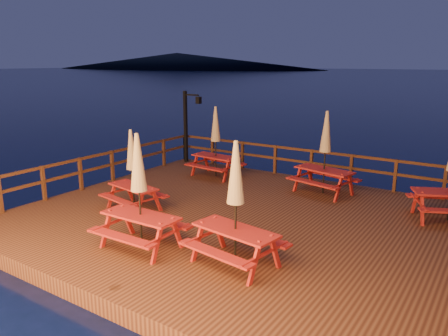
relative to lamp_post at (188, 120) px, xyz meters
The scene contains 11 objects.
ground 7.39m from the lamp_post, 40.16° to the right, with size 500.00×500.00×0.00m, color #050D32.
deck 7.33m from the lamp_post, 40.16° to the right, with size 12.00×10.00×0.40m, color #3E1F14.
deck_piles 7.48m from the lamp_post, 40.16° to the right, with size 11.44×9.44×1.40m.
railing 6.15m from the lamp_post, 27.22° to the right, with size 11.80×9.75×1.10m.
lamp_post is the anchor object (origin of this frame).
headland_left 241.46m from the lamp_post, 129.82° to the left, with size 180.00×84.00×9.00m, color black.
picnic_table_0 9.78m from the lamp_post, 46.14° to the right, with size 2.07×1.79×2.67m.
picnic_table_1 6.20m from the lamp_post, 66.87° to the right, with size 1.84×1.61×2.34m.
picnic_table_3 8.77m from the lamp_post, 59.04° to the right, with size 1.89×1.56×2.68m.
picnic_table_4 2.65m from the lamp_post, 29.53° to the right, with size 1.94×1.64×2.60m.
picnic_table_5 6.53m from the lamp_post, ahead, with size 2.18×1.93×2.69m.
Camera 1 is at (5.91, -9.71, 4.61)m, focal length 35.00 mm.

